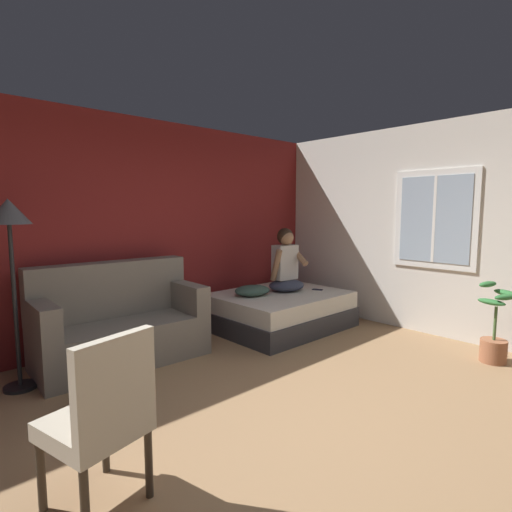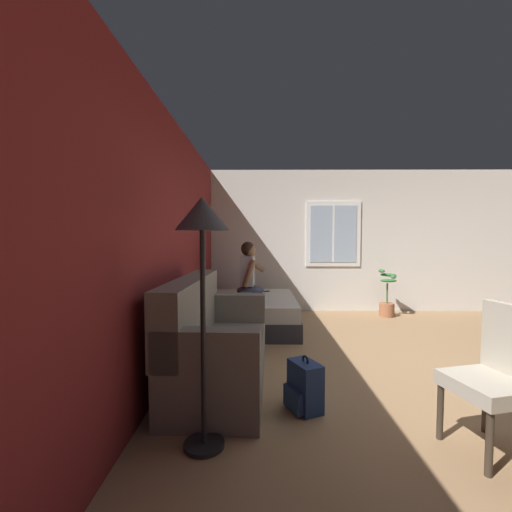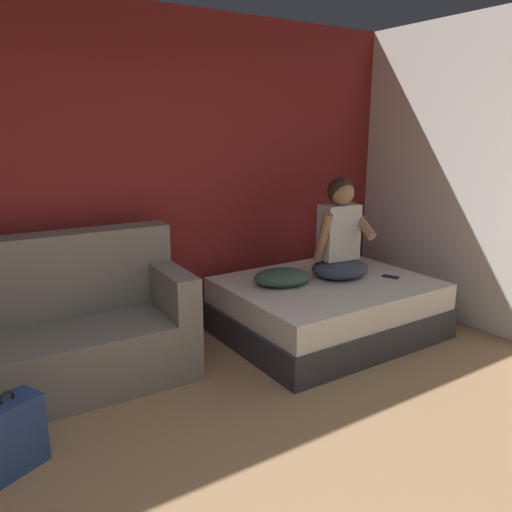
{
  "view_description": "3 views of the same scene",
  "coord_description": "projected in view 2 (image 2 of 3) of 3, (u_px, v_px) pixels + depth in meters",
  "views": [
    {
      "loc": [
        -2.02,
        -1.77,
        1.6
      ],
      "look_at": [
        1.05,
        1.55,
        1.08
      ],
      "focal_mm": 28.0,
      "sensor_mm": 36.0,
      "label": 1
    },
    {
      "loc": [
        -3.5,
        1.83,
        1.44
      ],
      "look_at": [
        0.95,
        1.86,
        1.18
      ],
      "focal_mm": 24.0,
      "sensor_mm": 36.0,
      "label": 2
    },
    {
      "loc": [
        -0.9,
        -1.18,
        1.77
      ],
      "look_at": [
        0.83,
        1.5,
        0.94
      ],
      "focal_mm": 35.0,
      "sensor_mm": 36.0,
      "label": 3
    }
  ],
  "objects": [
    {
      "name": "ground_plane",
      "position": [
        434.0,
        374.0,
        3.57
      ],
      "size": [
        40.0,
        40.0,
        0.0
      ],
      "primitive_type": "plane",
      "color": "#93704C"
    },
    {
      "name": "wall_back_accent",
      "position": [
        162.0,
        245.0,
        3.51
      ],
      "size": [
        11.12,
        0.16,
        2.7
      ],
      "primitive_type": "cube",
      "color": "maroon",
      "rests_on": "ground"
    },
    {
      "name": "wall_side_with_window",
      "position": [
        352.0,
        241.0,
        6.62
      ],
      "size": [
        0.19,
        6.88,
        2.7
      ],
      "color": "silver",
      "rests_on": "ground"
    },
    {
      "name": "bed",
      "position": [
        252.0,
        312.0,
        5.41
      ],
      "size": [
        1.75,
        1.39,
        0.48
      ],
      "color": "#2D2D33",
      "rests_on": "ground"
    },
    {
      "name": "couch",
      "position": [
        213.0,
        345.0,
        3.29
      ],
      "size": [
        1.73,
        0.89,
        1.04
      ],
      "color": "slate",
      "rests_on": "ground"
    },
    {
      "name": "side_chair",
      "position": [
        498.0,
        373.0,
        2.27
      ],
      "size": [
        0.55,
        0.55,
        0.98
      ],
      "color": "#382D23",
      "rests_on": "ground"
    },
    {
      "name": "person_seated",
      "position": [
        249.0,
        274.0,
        5.54
      ],
      "size": [
        0.56,
        0.49,
        0.88
      ],
      "color": "#383D51",
      "rests_on": "bed"
    },
    {
      "name": "backpack",
      "position": [
        304.0,
        387.0,
        2.83
      ],
      "size": [
        0.35,
        0.32,
        0.46
      ],
      "color": "navy",
      "rests_on": "ground"
    },
    {
      "name": "throw_pillow",
      "position": [
        243.0,
        297.0,
        4.99
      ],
      "size": [
        0.56,
        0.48,
        0.14
      ],
      "primitive_type": "ellipsoid",
      "rotation": [
        0.0,
        0.0,
        -0.28
      ],
      "color": "#385147",
      "rests_on": "bed"
    },
    {
      "name": "cell_phone",
      "position": [
        265.0,
        291.0,
        5.93
      ],
      "size": [
        0.12,
        0.16,
        0.01
      ],
      "primitive_type": "cube",
      "rotation": [
        0.0,
        0.0,
        0.45
      ],
      "color": "black",
      "rests_on": "bed"
    },
    {
      "name": "floor_lamp",
      "position": [
        202.0,
        238.0,
        2.26
      ],
      "size": [
        0.36,
        0.36,
        1.7
      ],
      "color": "black",
      "rests_on": "ground"
    },
    {
      "name": "potted_plant",
      "position": [
        387.0,
        300.0,
        6.13
      ],
      "size": [
        0.39,
        0.37,
        0.85
      ],
      "color": "#995B3D",
      "rests_on": "ground"
    }
  ]
}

